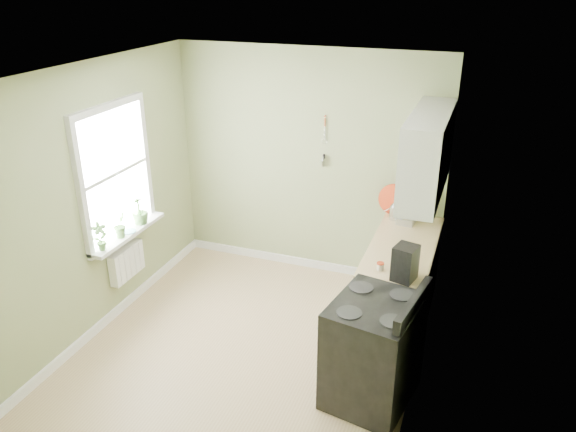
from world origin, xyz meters
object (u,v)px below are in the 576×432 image
(stove, at_px, (373,351))
(coffee_maker, at_px, (405,264))
(kettle, at_px, (395,211))
(stand_mixer, at_px, (408,209))

(stove, relative_size, coffee_maker, 3.28)
(kettle, xyz_separation_m, coffee_maker, (0.32, -1.28, 0.06))
(stove, distance_m, kettle, 1.91)
(stove, xyz_separation_m, stand_mixer, (-0.04, 1.82, 0.58))
(kettle, bearing_deg, stand_mixer, -2.65)
(stand_mixer, bearing_deg, kettle, 177.35)
(stand_mixer, xyz_separation_m, kettle, (-0.15, 0.01, -0.05))
(coffee_maker, bearing_deg, stand_mixer, 97.62)
(stove, bearing_deg, stand_mixer, 91.32)
(stove, xyz_separation_m, coffee_maker, (0.13, 0.55, 0.58))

